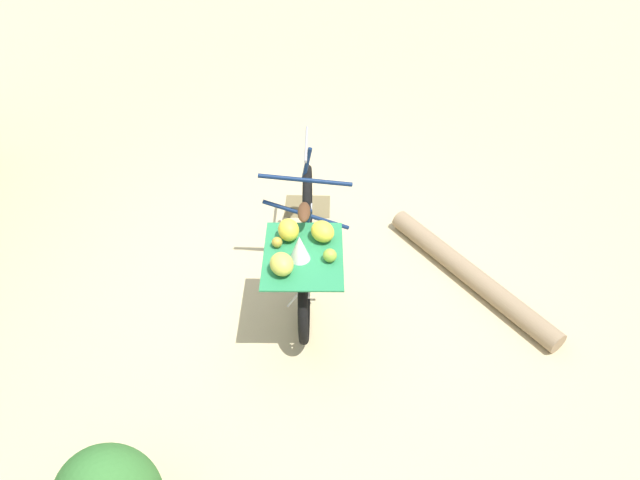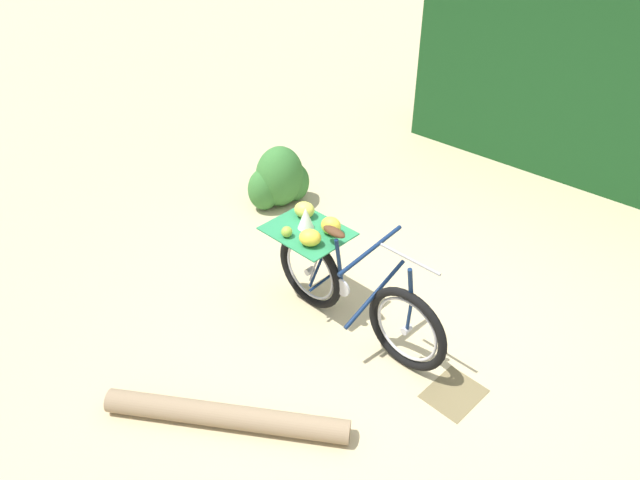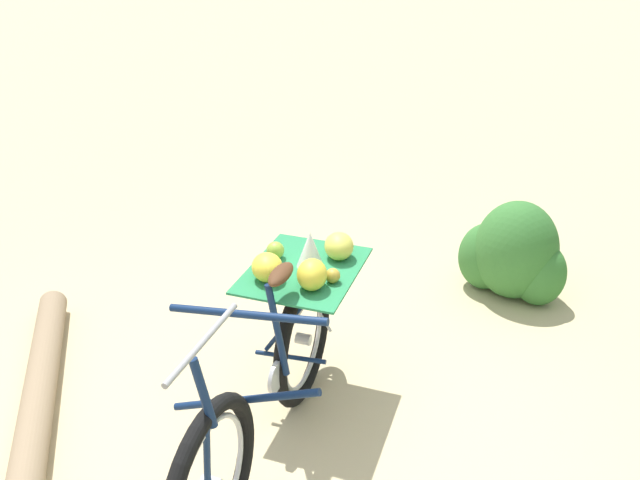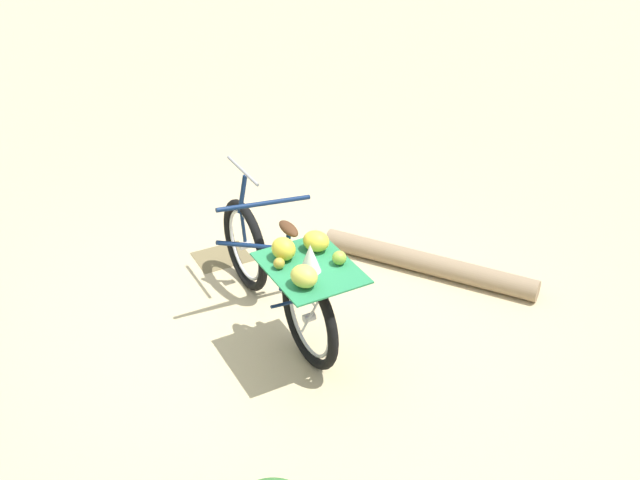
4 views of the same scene
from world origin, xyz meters
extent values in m
plane|color=#C6B284|center=(0.00, 0.00, 0.00)|extent=(60.00, 60.00, 0.00)
torus|color=black|center=(-0.26, 0.53, 0.36)|extent=(0.09, 0.73, 0.73)
torus|color=#B7B7BC|center=(-0.26, 0.53, 0.36)|extent=(0.04, 0.57, 0.57)
cylinder|color=#B7B7BC|center=(-0.26, 0.53, 0.36)|extent=(0.08, 0.06, 0.06)
cylinder|color=#0F2347|center=(-0.24, -0.19, 0.53)|extent=(0.70, 0.05, 0.30)
cylinder|color=#0F2347|center=(-0.24, -0.12, 0.92)|extent=(0.71, 0.05, 0.11)
cylinder|color=#0F2347|center=(-0.25, 0.19, 0.64)|extent=(0.11, 0.04, 0.49)
cylinder|color=#0F2347|center=(-0.25, 0.34, 0.38)|extent=(0.38, 0.03, 0.05)
cylinder|color=#0F2347|center=(-0.25, 0.38, 0.59)|extent=(0.32, 0.03, 0.47)
cylinder|color=#0F2347|center=(-0.24, -0.53, 0.52)|extent=(0.05, 0.03, 0.30)
cylinder|color=#0F2347|center=(-0.24, -0.51, 0.81)|extent=(0.10, 0.04, 0.30)
cylinder|color=gray|center=(-0.24, -0.48, 1.02)|extent=(0.04, 0.52, 0.02)
ellipsoid|color=#4C2D19|center=(-0.25, 0.25, 0.91)|extent=(0.09, 0.22, 0.06)
cylinder|color=#B7B7BC|center=(-0.25, 0.15, 0.40)|extent=(0.02, 0.16, 0.16)
cylinder|color=#B7B7BC|center=(-0.26, 0.44, 0.56)|extent=(0.20, 0.02, 0.39)
cylinder|color=#B7B7BC|center=(-0.26, 0.65, 0.56)|extent=(0.24, 0.02, 0.39)
cube|color=brown|center=(-0.26, 0.55, 0.76)|extent=(0.45, 0.61, 0.02)
cube|color=#287F4C|center=(-0.26, 0.55, 0.78)|extent=(0.55, 0.69, 0.01)
ellipsoid|color=#CCC64C|center=(-0.13, 0.72, 0.85)|extent=(0.21, 0.22, 0.14)
ellipsoid|color=yellow|center=(-0.39, 0.39, 0.85)|extent=(0.23, 0.23, 0.14)
ellipsoid|color=yellow|center=(-0.15, 0.39, 0.86)|extent=(0.18, 0.20, 0.15)
sphere|color=#8CAD38|center=(-0.44, 0.61, 0.83)|extent=(0.09, 0.09, 0.09)
sphere|color=#B29333|center=(-0.08, 0.47, 0.82)|extent=(0.07, 0.07, 0.07)
cone|color=white|center=(-0.24, 0.59, 0.88)|extent=(0.14, 0.14, 0.19)
cylinder|color=#937A5B|center=(-1.60, 0.00, 0.09)|extent=(1.18, 1.54, 0.17)
ellipsoid|color=#387533|center=(0.70, 2.02, 0.35)|extent=(0.56, 0.50, 0.70)
ellipsoid|color=#387533|center=(0.51, 2.06, 0.25)|extent=(0.39, 0.35, 0.49)
ellipsoid|color=#387533|center=(0.88, 1.97, 0.23)|extent=(0.35, 0.32, 0.46)
cylinder|color=#4C3823|center=(0.70, 2.02, 0.07)|extent=(0.05, 0.05, 0.14)
camera|label=1|loc=(-0.45, 3.27, 3.28)|focal=30.72mm
camera|label=2|loc=(-3.02, -2.39, 3.50)|focal=32.79mm
camera|label=3|loc=(0.83, -2.14, 2.39)|focal=36.74mm
camera|label=4|loc=(1.61, 4.26, 3.50)|focal=43.68mm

